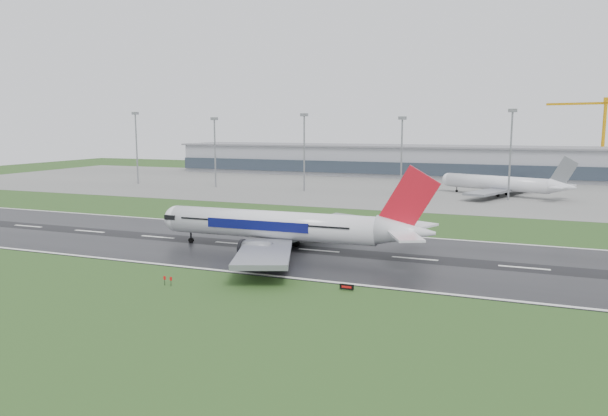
% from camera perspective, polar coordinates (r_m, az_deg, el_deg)
% --- Properties ---
extents(ground, '(520.00, 520.00, 0.00)m').
position_cam_1_polar(ground, '(126.05, -7.11, -3.60)').
color(ground, '#224318').
rests_on(ground, ground).
extents(runway, '(400.00, 45.00, 0.10)m').
position_cam_1_polar(runway, '(126.04, -7.11, -3.58)').
color(runway, black).
rests_on(runway, ground).
extents(apron, '(400.00, 130.00, 0.08)m').
position_cam_1_polar(apron, '(242.17, 7.00, 2.12)').
color(apron, slate).
rests_on(apron, ground).
extents(terminal, '(240.00, 36.00, 15.00)m').
position_cam_1_polar(terminal, '(299.90, 9.85, 4.68)').
color(terminal, gray).
rests_on(terminal, ground).
extents(main_airliner, '(60.44, 57.64, 17.59)m').
position_cam_1_polar(main_airliner, '(116.47, -1.48, -0.08)').
color(main_airliner, white).
rests_on(main_airliner, runway).
extents(parked_airliner, '(65.31, 63.33, 15.03)m').
position_cam_1_polar(parked_airliner, '(221.07, 19.39, 3.10)').
color(parked_airliner, silver).
rests_on(parked_airliner, apron).
extents(tower_crane, '(38.73, 13.41, 39.64)m').
position_cam_1_polar(tower_crane, '(310.70, 27.96, 6.23)').
color(tower_crane, orange).
rests_on(tower_crane, ground).
extents(runway_sign, '(2.26, 1.00, 1.04)m').
position_cam_1_polar(runway_sign, '(90.53, 4.34, -7.98)').
color(runway_sign, black).
rests_on(runway_sign, ground).
extents(floodmast_0, '(0.64, 0.64, 30.69)m').
position_cam_1_polar(floodmast_0, '(263.39, -16.53, 5.68)').
color(floodmast_0, gray).
rests_on(floodmast_0, ground).
extents(floodmast_1, '(0.64, 0.64, 28.15)m').
position_cam_1_polar(floodmast_1, '(241.25, -8.97, 5.41)').
color(floodmast_1, gray).
rests_on(floodmast_1, ground).
extents(floodmast_2, '(0.64, 0.64, 29.48)m').
position_cam_1_polar(floodmast_2, '(223.82, 0.02, 5.46)').
color(floodmast_2, gray).
rests_on(floodmast_2, ground).
extents(floodmast_3, '(0.64, 0.64, 28.06)m').
position_cam_1_polar(floodmast_3, '(213.02, 9.81, 5.00)').
color(floodmast_3, gray).
rests_on(floodmast_3, ground).
extents(floodmast_4, '(0.64, 0.64, 30.43)m').
position_cam_1_polar(floodmast_4, '(208.85, 20.10, 4.88)').
color(floodmast_4, gray).
rests_on(floodmast_4, ground).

